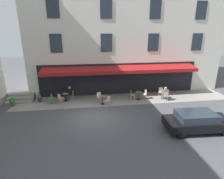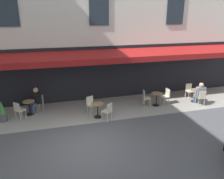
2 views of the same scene
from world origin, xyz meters
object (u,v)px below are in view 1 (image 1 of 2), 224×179
object	(u,v)px
cafe_table_mid_terrace	(66,96)
potted_plant_mid_terrace	(12,101)
cafe_chair_cream_under_awning	(161,91)
cafe_chair_cream_kerbside	(99,96)
cafe_chair_cream_back_row	(60,98)
cafe_chair_cream_near_door	(166,95)
cafe_chair_cream_corner_right	(108,100)
seated_patron_in_grey	(165,93)
cafe_chair_cream_facing_street	(132,94)
cafe_table_streetside	(163,94)
parked_car_black	(197,121)
seated_companion_in_black	(69,93)
potted_plant_entrance_left	(52,98)
cafe_table_near_entrance	(102,99)
cafe_chair_cream_by_window	(71,94)
cafe_chair_cream_corner_left	(145,94)
cafe_table_far_end	(139,95)
potted_plant_by_steps	(39,96)

from	to	relation	value
cafe_table_mid_terrace	potted_plant_mid_terrace	bearing A→B (deg)	7.12
cafe_chair_cream_under_awning	cafe_chair_cream_kerbside	bearing A→B (deg)	5.54
cafe_chair_cream_back_row	cafe_chair_cream_near_door	world-z (taller)	same
cafe_chair_cream_corner_right	cafe_chair_cream_near_door	xyz separation A→B (m)	(-5.51, -0.40, 0.00)
seated_patron_in_grey	cafe_chair_cream_facing_street	bearing A→B (deg)	-11.49
cafe_table_streetside	parked_car_black	size ratio (longest dim) A/B	0.17
cafe_chair_cream_under_awning	potted_plant_mid_terrace	size ratio (longest dim) A/B	1.14
cafe_table_streetside	seated_companion_in_black	bearing A→B (deg)	-5.90
cafe_table_mid_terrace	potted_plant_entrance_left	xyz separation A→B (m)	(1.18, 0.45, 0.02)
cafe_table_near_entrance	cafe_chair_cream_by_window	world-z (taller)	cafe_chair_cream_by_window
parked_car_black	seated_companion_in_black	bearing A→B (deg)	-38.51
cafe_chair_cream_corner_left	potted_plant_entrance_left	xyz separation A→B (m)	(8.68, -0.08, -0.04)
seated_patron_in_grey	potted_plant_mid_terrace	bearing A→B (deg)	-2.16
cafe_table_streetside	parked_car_black	xyz separation A→B (m)	(0.26, 6.03, 0.22)
cafe_table_streetside	cafe_table_far_end	bearing A→B (deg)	-1.82
cafe_table_near_entrance	seated_patron_in_grey	world-z (taller)	seated_patron_in_grey
cafe_table_near_entrance	cafe_table_mid_terrace	xyz separation A→B (m)	(3.34, -1.22, 0.00)
cafe_chair_cream_back_row	cafe_table_far_end	size ratio (longest dim) A/B	1.21
parked_car_black	seated_patron_in_grey	bearing A→B (deg)	-92.29
potted_plant_by_steps	potted_plant_mid_terrace	world-z (taller)	potted_plant_by_steps
potted_plant_entrance_left	cafe_chair_cream_under_awning	bearing A→B (deg)	-177.71
cafe_chair_cream_under_awning	cafe_table_far_end	xyz separation A→B (m)	(2.47, 0.55, -0.06)
cafe_table_near_entrance	seated_patron_in_grey	xyz separation A→B (m)	(-5.95, -0.14, 0.22)
cafe_table_far_end	cafe_chair_cream_corner_left	size ratio (longest dim) A/B	0.82
cafe_chair_cream_by_window	potted_plant_by_steps	bearing A→B (deg)	4.64
cafe_chair_cream_corner_right	cafe_table_far_end	size ratio (longest dim) A/B	1.21
cafe_chair_cream_kerbside	cafe_chair_cream_near_door	bearing A→B (deg)	173.92
cafe_table_streetside	parked_car_black	bearing A→B (deg)	87.53
cafe_chair_cream_corner_right	cafe_table_streetside	bearing A→B (deg)	-169.52
cafe_table_far_end	cafe_chair_cream_corner_right	bearing A→B (deg)	19.63
cafe_chair_cream_kerbside	potted_plant_mid_terrace	bearing A→B (deg)	-0.59
parked_car_black	potted_plant_entrance_left	bearing A→B (deg)	-31.33
potted_plant_entrance_left	potted_plant_mid_terrace	world-z (taller)	potted_plant_entrance_left
cafe_table_mid_terrace	cafe_chair_cream_near_door	bearing A→B (deg)	172.04
cafe_chair_cream_corner_right	cafe_table_streetside	distance (m)	5.66
cafe_chair_cream_near_door	seated_patron_in_grey	world-z (taller)	seated_patron_in_grey
cafe_table_far_end	potted_plant_mid_terrace	bearing A→B (deg)	-0.14
cafe_table_mid_terrace	cafe_chair_cream_corner_left	xyz separation A→B (m)	(-7.49, 0.53, 0.06)
cafe_chair_cream_near_door	cafe_chair_cream_under_awning	xyz separation A→B (m)	(-0.06, -1.26, 0.00)
potted_plant_entrance_left	cafe_table_far_end	bearing A→B (deg)	179.05
cafe_chair_cream_by_window	cafe_table_far_end	distance (m)	6.45
cafe_chair_cream_by_window	potted_plant_mid_terrace	size ratio (longest dim) A/B	1.14
cafe_chair_cream_under_awning	cafe_chair_cream_corner_left	size ratio (longest dim) A/B	1.00
cafe_table_near_entrance	cafe_table_far_end	size ratio (longest dim) A/B	1.00
cafe_chair_cream_facing_street	potted_plant_entrance_left	world-z (taller)	potted_plant_entrance_left
cafe_table_near_entrance	cafe_table_far_end	xyz separation A→B (m)	(-3.52, -0.63, 0.00)
cafe_chair_cream_corner_right	cafe_chair_cream_near_door	size ratio (longest dim) A/B	1.00
cafe_table_far_end	parked_car_black	distance (m)	6.49
seated_companion_in_black	cafe_chair_cream_corner_left	bearing A→B (deg)	173.67
cafe_table_mid_terrace	potted_plant_by_steps	world-z (taller)	potted_plant_by_steps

